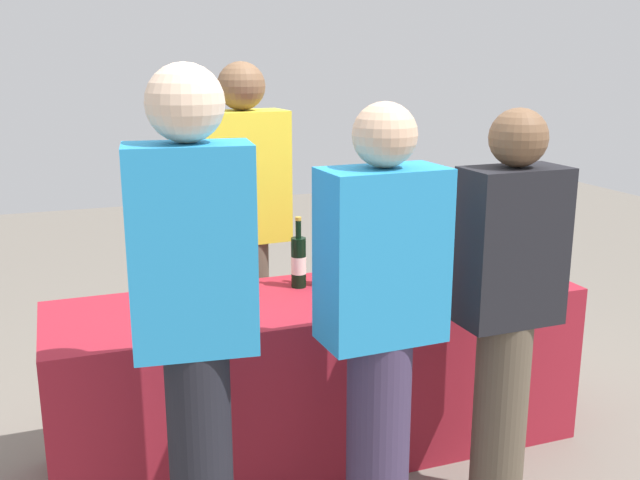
# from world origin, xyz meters

# --- Properties ---
(ground_plane) EXTENTS (12.00, 12.00, 0.00)m
(ground_plane) POSITION_xyz_m (0.00, 0.00, 0.00)
(ground_plane) COLOR slate
(tasting_table) EXTENTS (2.32, 0.67, 0.74)m
(tasting_table) POSITION_xyz_m (0.00, 0.00, 0.37)
(tasting_table) COLOR maroon
(tasting_table) RESTS_ON ground_plane
(wine_bottle_0) EXTENTS (0.07, 0.07, 0.32)m
(wine_bottle_0) POSITION_xyz_m (-0.54, 0.10, 0.86)
(wine_bottle_0) COLOR black
(wine_bottle_0) RESTS_ON tasting_table
(wine_bottle_1) EXTENTS (0.07, 0.07, 0.31)m
(wine_bottle_1) POSITION_xyz_m (-0.30, 0.17, 0.85)
(wine_bottle_1) COLOR black
(wine_bottle_1) RESTS_ON tasting_table
(wine_bottle_2) EXTENTS (0.07, 0.07, 0.32)m
(wine_bottle_2) POSITION_xyz_m (-0.05, 0.15, 0.86)
(wine_bottle_2) COLOR black
(wine_bottle_2) RESTS_ON tasting_table
(wine_bottle_3) EXTENTS (0.07, 0.07, 0.31)m
(wine_bottle_3) POSITION_xyz_m (0.06, 0.13, 0.85)
(wine_bottle_3) COLOR black
(wine_bottle_3) RESTS_ON tasting_table
(wine_bottle_4) EXTENTS (0.08, 0.08, 0.31)m
(wine_bottle_4) POSITION_xyz_m (0.27, 0.07, 0.85)
(wine_bottle_4) COLOR black
(wine_bottle_4) RESTS_ON tasting_table
(wine_bottle_5) EXTENTS (0.07, 0.07, 0.30)m
(wine_bottle_5) POSITION_xyz_m (0.87, 0.14, 0.85)
(wine_bottle_5) COLOR black
(wine_bottle_5) RESTS_ON tasting_table
(wine_glass_0) EXTENTS (0.06, 0.06, 0.12)m
(wine_glass_0) POSITION_xyz_m (-0.44, -0.09, 0.83)
(wine_glass_0) COLOR silver
(wine_glass_0) RESTS_ON tasting_table
(wine_glass_1) EXTENTS (0.07, 0.07, 0.13)m
(wine_glass_1) POSITION_xyz_m (0.07, -0.13, 0.83)
(wine_glass_1) COLOR silver
(wine_glass_1) RESTS_ON tasting_table
(wine_glass_2) EXTENTS (0.06, 0.06, 0.13)m
(wine_glass_2) POSITION_xyz_m (0.15, -0.14, 0.83)
(wine_glass_2) COLOR silver
(wine_glass_2) RESTS_ON tasting_table
(wine_glass_3) EXTENTS (0.06, 0.06, 0.13)m
(wine_glass_3) POSITION_xyz_m (0.60, -0.09, 0.84)
(wine_glass_3) COLOR silver
(wine_glass_3) RESTS_ON tasting_table
(wine_glass_4) EXTENTS (0.07, 0.07, 0.14)m
(wine_glass_4) POSITION_xyz_m (0.68, -0.15, 0.84)
(wine_glass_4) COLOR silver
(wine_glass_4) RESTS_ON tasting_table
(ice_bucket) EXTENTS (0.23, 0.23, 0.21)m
(ice_bucket) POSITION_xyz_m (0.74, -0.02, 0.85)
(ice_bucket) COLOR silver
(ice_bucket) RESTS_ON tasting_table
(server_pouring) EXTENTS (0.44, 0.26, 1.73)m
(server_pouring) POSITION_xyz_m (-0.17, 0.62, 0.94)
(server_pouring) COLOR brown
(server_pouring) RESTS_ON ground_plane
(guest_0) EXTENTS (0.40, 0.25, 1.74)m
(guest_0) POSITION_xyz_m (-0.68, -0.70, 0.96)
(guest_0) COLOR black
(guest_0) RESTS_ON ground_plane
(guest_1) EXTENTS (0.43, 0.25, 1.62)m
(guest_1) POSITION_xyz_m (-0.03, -0.68, 0.87)
(guest_1) COLOR #3F3351
(guest_1) RESTS_ON ground_plane
(guest_2) EXTENTS (0.38, 0.22, 1.58)m
(guest_2) POSITION_xyz_m (0.51, -0.65, 0.86)
(guest_2) COLOR brown
(guest_2) RESTS_ON ground_plane
(menu_board) EXTENTS (0.61, 0.17, 0.89)m
(menu_board) POSITION_xyz_m (0.64, 1.04, 0.45)
(menu_board) COLOR white
(menu_board) RESTS_ON ground_plane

